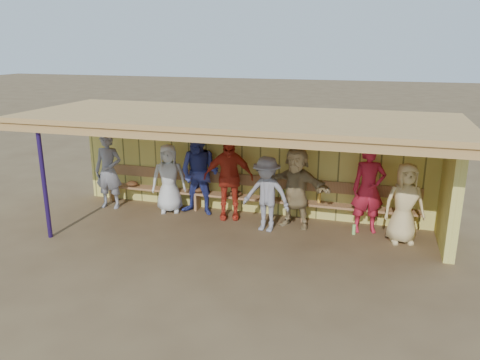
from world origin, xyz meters
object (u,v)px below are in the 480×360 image
bench (249,193)px  player_e (266,194)px  player_f (296,187)px  player_d (228,178)px  player_g (368,189)px  player_a (109,171)px  player_b (169,178)px  player_h (405,203)px  player_c (200,173)px

bench → player_e: bearing=-54.4°
player_f → player_d: bearing=-170.9°
player_e → player_g: player_g is taller
player_a → player_g: player_g is taller
player_b → player_d: size_ratio=0.86×
player_h → bench: bearing=153.7°
player_h → player_d: bearing=160.4°
player_c → player_g: size_ratio=1.05×
bench → player_g: bearing=-6.5°
player_d → bench: 0.69m
player_d → player_g: size_ratio=1.01×
bench → player_d: bearing=-136.8°
player_b → bench: bearing=-11.9°
player_a → player_f: player_a is taller
player_a → player_h: (6.78, -0.16, -0.10)m
player_g → player_b: bearing=166.2°
player_c → player_a: bearing=-171.6°
player_c → player_g: (3.79, 0.00, -0.05)m
player_h → bench: size_ratio=0.22×
player_c → player_e: player_c is taller
player_f → player_g: bearing=17.0°
player_a → player_d: player_d is taller
player_f → player_h: player_f is taller
player_g → player_h: (0.72, -0.37, -0.13)m
player_e → player_h: size_ratio=0.99×
player_d → player_h: (3.78, -0.30, -0.13)m
player_b → player_h: (5.27, -0.32, 0.00)m
player_e → player_f: size_ratio=0.91×
player_e → player_b: bearing=178.6°
player_h → bench: 3.47m
player_g → player_f: bearing=170.8°
player_a → player_h: size_ratio=1.12×
player_a → player_c: (2.27, 0.20, 0.07)m
player_f → player_c: bearing=-171.6°
player_c → player_d: 0.73m
player_b → player_e: bearing=-33.9°
player_c → player_f: (2.28, -0.14, -0.10)m
player_f → player_e: bearing=-131.5°
player_g → bench: 2.72m
player_e → player_a: bearing=-175.0°
player_d → player_g: bearing=-15.8°
player_e → player_g: 2.14m
player_d → player_f: (1.55, -0.07, -0.06)m
player_h → bench: (-3.39, 0.67, -0.29)m
player_h → player_a: bearing=163.6°
player_d → player_h: 3.80m
player_c → bench: (1.12, 0.31, -0.47)m
bench → player_c: bearing=-164.7°
player_c → player_h: size_ratio=1.21×
player_g → player_e: bearing=-179.5°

